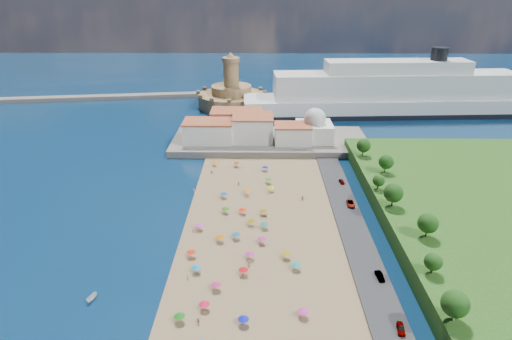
{
  "coord_description": "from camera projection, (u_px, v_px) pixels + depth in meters",
  "views": [
    {
      "loc": [
        5.59,
        -114.74,
        69.77
      ],
      "look_at": [
        4.0,
        25.0,
        8.0
      ],
      "focal_mm": 30.0,
      "sensor_mm": 36.0,
      "label": 1
    }
  ],
  "objects": [
    {
      "name": "moored_boats",
      "position": [
        80.0,
        337.0,
        90.5
      ],
      "size": [
        6.11,
        23.97,
        1.61
      ],
      "color": "white",
      "rests_on": "ground"
    },
    {
      "name": "domed_building",
      "position": [
        314.0,
        127.0,
        194.2
      ],
      "size": [
        16.0,
        16.0,
        15.0
      ],
      "color": "silver",
      "rests_on": "terrace"
    },
    {
      "name": "breakwater",
      "position": [
        81.0,
        98.0,
        273.75
      ],
      "size": [
        199.03,
        34.77,
        2.6
      ],
      "primitive_type": "cube",
      "rotation": [
        0.0,
        0.0,
        0.14
      ],
      "color": "#59544C",
      "rests_on": "ground"
    },
    {
      "name": "parked_cars",
      "position": [
        361.0,
        230.0,
        128.08
      ],
      "size": [
        2.6,
        77.96,
        1.44
      ],
      "color": "gray",
      "rests_on": "promenade"
    },
    {
      "name": "fortress",
      "position": [
        232.0,
        96.0,
        256.84
      ],
      "size": [
        40.0,
        40.0,
        32.4
      ],
      "color": "#A07F50",
      "rests_on": "ground"
    },
    {
      "name": "cruise_ship",
      "position": [
        394.0,
        95.0,
        240.84
      ],
      "size": [
        170.83,
        34.35,
        37.12
      ],
      "color": "black",
      "rests_on": "ground"
    },
    {
      "name": "beachgoers",
      "position": [
        240.0,
        225.0,
        131.41
      ],
      "size": [
        39.81,
        94.95,
        1.82
      ],
      "color": "tan",
      "rests_on": "beach"
    },
    {
      "name": "beach_parasols",
      "position": [
        240.0,
        252.0,
        116.69
      ],
      "size": [
        31.85,
        115.48,
        2.2
      ],
      "color": "gray",
      "rests_on": "beach"
    },
    {
      "name": "terrace",
      "position": [
        270.0,
        141.0,
        199.25
      ],
      "size": [
        90.0,
        36.0,
        3.0
      ],
      "primitive_type": "cube",
      "color": "#59544C",
      "rests_on": "ground"
    },
    {
      "name": "jetty",
      "position": [
        228.0,
        120.0,
        231.62
      ],
      "size": [
        18.0,
        70.0,
        2.4
      ],
      "primitive_type": "cube",
      "color": "#59544C",
      "rests_on": "ground"
    },
    {
      "name": "ground",
      "position": [
        242.0,
        226.0,
        133.2
      ],
      "size": [
        700.0,
        700.0,
        0.0
      ],
      "primitive_type": "plane",
      "color": "#071938",
      "rests_on": "ground"
    },
    {
      "name": "waterfront_buildings",
      "position": [
        242.0,
        128.0,
        197.4
      ],
      "size": [
        57.0,
        29.0,
        11.0
      ],
      "color": "silver",
      "rests_on": "terrace"
    },
    {
      "name": "hillside_trees",
      "position": [
        403.0,
        206.0,
        123.77
      ],
      "size": [
        12.97,
        110.42,
        7.63
      ],
      "color": "#382314",
      "rests_on": "hillside"
    }
  ]
}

